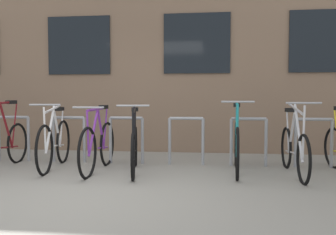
{
  "coord_description": "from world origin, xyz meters",
  "views": [
    {
      "loc": [
        1.48,
        -3.87,
        1.1
      ],
      "look_at": [
        0.82,
        1.6,
        0.79
      ],
      "focal_mm": 38.05,
      "sensor_mm": 36.0,
      "label": 1
    }
  ],
  "objects_px": {
    "bicycle_purple": "(98,145)",
    "bicycle_teal": "(237,145)",
    "bicycle_maroon": "(1,144)",
    "bicycle_white": "(55,143)",
    "bicycle_silver": "(294,149)",
    "bicycle_black": "(134,147)"
  },
  "relations": [
    {
      "from": "bicycle_purple",
      "to": "bicycle_teal",
      "type": "distance_m",
      "value": 2.06
    },
    {
      "from": "bicycle_maroon",
      "to": "bicycle_white",
      "type": "distance_m",
      "value": 0.81
    },
    {
      "from": "bicycle_silver",
      "to": "bicycle_black",
      "type": "distance_m",
      "value": 2.3
    },
    {
      "from": "bicycle_teal",
      "to": "bicycle_white",
      "type": "distance_m",
      "value": 2.8
    },
    {
      "from": "bicycle_silver",
      "to": "bicycle_purple",
      "type": "height_order",
      "value": "bicycle_silver"
    },
    {
      "from": "bicycle_silver",
      "to": "bicycle_white",
      "type": "distance_m",
      "value": 3.6
    },
    {
      "from": "bicycle_teal",
      "to": "bicycle_black",
      "type": "bearing_deg",
      "value": -173.25
    },
    {
      "from": "bicycle_black",
      "to": "bicycle_teal",
      "type": "height_order",
      "value": "bicycle_teal"
    },
    {
      "from": "bicycle_maroon",
      "to": "bicycle_purple",
      "type": "xyz_separation_m",
      "value": [
        1.54,
        0.03,
        0.0
      ]
    },
    {
      "from": "bicycle_silver",
      "to": "bicycle_white",
      "type": "relative_size",
      "value": 1.02
    },
    {
      "from": "bicycle_purple",
      "to": "bicycle_white",
      "type": "height_order",
      "value": "bicycle_white"
    },
    {
      "from": "bicycle_silver",
      "to": "bicycle_maroon",
      "type": "relative_size",
      "value": 0.99
    },
    {
      "from": "bicycle_teal",
      "to": "bicycle_white",
      "type": "xyz_separation_m",
      "value": [
        -2.8,
        -0.04,
        -0.0
      ]
    },
    {
      "from": "bicycle_silver",
      "to": "bicycle_teal",
      "type": "bearing_deg",
      "value": 172.85
    },
    {
      "from": "bicycle_silver",
      "to": "bicycle_maroon",
      "type": "bearing_deg",
      "value": -178.82
    },
    {
      "from": "bicycle_black",
      "to": "bicycle_silver",
      "type": "bearing_deg",
      "value": 1.94
    },
    {
      "from": "bicycle_black",
      "to": "bicycle_white",
      "type": "height_order",
      "value": "bicycle_white"
    },
    {
      "from": "bicycle_maroon",
      "to": "bicycle_teal",
      "type": "height_order",
      "value": "bicycle_maroon"
    },
    {
      "from": "bicycle_purple",
      "to": "bicycle_white",
      "type": "relative_size",
      "value": 0.99
    },
    {
      "from": "bicycle_purple",
      "to": "bicycle_maroon",
      "type": "bearing_deg",
      "value": -179.03
    },
    {
      "from": "bicycle_white",
      "to": "bicycle_maroon",
      "type": "bearing_deg",
      "value": -168.94
    },
    {
      "from": "bicycle_black",
      "to": "bicycle_purple",
      "type": "xyz_separation_m",
      "value": [
        -0.56,
        0.01,
        0.02
      ]
    }
  ]
}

